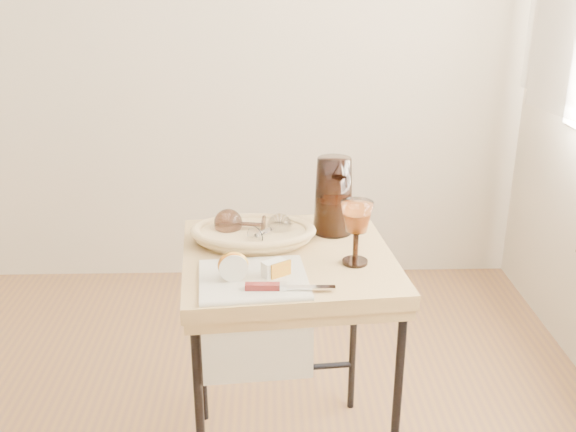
{
  "coord_description": "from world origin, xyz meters",
  "views": [
    {
      "loc": [
        0.59,
        -1.3,
        1.51
      ],
      "look_at": [
        0.64,
        0.37,
        0.86
      ],
      "focal_mm": 41.04,
      "sensor_mm": 36.0,
      "label": 1
    }
  ],
  "objects_px": {
    "bread_basket": "(253,235)",
    "table_knife": "(286,286)",
    "tea_towel": "(253,279)",
    "pitcher": "(333,196)",
    "side_table": "(288,365)",
    "goblet_lying_a": "(243,224)",
    "wine_goblet": "(356,233)",
    "goblet_lying_b": "(269,230)",
    "apple_half": "(233,265)"
  },
  "relations": [
    {
      "from": "tea_towel",
      "to": "table_knife",
      "type": "distance_m",
      "value": 0.11
    },
    {
      "from": "side_table",
      "to": "goblet_lying_a",
      "type": "height_order",
      "value": "goblet_lying_a"
    },
    {
      "from": "tea_towel",
      "to": "bread_basket",
      "type": "bearing_deg",
      "value": 85.81
    },
    {
      "from": "tea_towel",
      "to": "apple_half",
      "type": "relative_size",
      "value": 3.48
    },
    {
      "from": "apple_half",
      "to": "goblet_lying_a",
      "type": "bearing_deg",
      "value": 78.81
    },
    {
      "from": "goblet_lying_a",
      "to": "tea_towel",
      "type": "bearing_deg",
      "value": 107.35
    },
    {
      "from": "bread_basket",
      "to": "goblet_lying_a",
      "type": "bearing_deg",
      "value": 155.04
    },
    {
      "from": "bread_basket",
      "to": "goblet_lying_b",
      "type": "relative_size",
      "value": 2.77
    },
    {
      "from": "goblet_lying_b",
      "to": "apple_half",
      "type": "xyz_separation_m",
      "value": [
        -0.09,
        -0.22,
        -0.01
      ]
    },
    {
      "from": "side_table",
      "to": "apple_half",
      "type": "relative_size",
      "value": 9.35
    },
    {
      "from": "tea_towel",
      "to": "goblet_lying_a",
      "type": "distance_m",
      "value": 0.26
    },
    {
      "from": "goblet_lying_b",
      "to": "table_knife",
      "type": "height_order",
      "value": "goblet_lying_b"
    },
    {
      "from": "tea_towel",
      "to": "wine_goblet",
      "type": "height_order",
      "value": "wine_goblet"
    },
    {
      "from": "wine_goblet",
      "to": "table_knife",
      "type": "xyz_separation_m",
      "value": [
        -0.19,
        -0.16,
        -0.08
      ]
    },
    {
      "from": "tea_towel",
      "to": "bread_basket",
      "type": "distance_m",
      "value": 0.24
    },
    {
      "from": "pitcher",
      "to": "wine_goblet",
      "type": "distance_m",
      "value": 0.23
    },
    {
      "from": "goblet_lying_b",
      "to": "goblet_lying_a",
      "type": "bearing_deg",
      "value": 108.17
    },
    {
      "from": "bread_basket",
      "to": "table_knife",
      "type": "xyz_separation_m",
      "value": [
        0.09,
        -0.31,
        -0.01
      ]
    },
    {
      "from": "bread_basket",
      "to": "table_knife",
      "type": "distance_m",
      "value": 0.32
    },
    {
      "from": "apple_half",
      "to": "wine_goblet",
      "type": "bearing_deg",
      "value": 8.61
    },
    {
      "from": "tea_towel",
      "to": "pitcher",
      "type": "bearing_deg",
      "value": 48.3
    },
    {
      "from": "goblet_lying_a",
      "to": "wine_goblet",
      "type": "xyz_separation_m",
      "value": [
        0.31,
        -0.16,
        0.04
      ]
    },
    {
      "from": "side_table",
      "to": "tea_towel",
      "type": "relative_size",
      "value": 2.68
    },
    {
      "from": "goblet_lying_a",
      "to": "table_knife",
      "type": "relative_size",
      "value": 0.62
    },
    {
      "from": "apple_half",
      "to": "table_knife",
      "type": "xyz_separation_m",
      "value": [
        0.13,
        -0.07,
        -0.03
      ]
    },
    {
      "from": "bread_basket",
      "to": "wine_goblet",
      "type": "relative_size",
      "value": 1.79
    },
    {
      "from": "goblet_lying_a",
      "to": "goblet_lying_b",
      "type": "xyz_separation_m",
      "value": [
        0.08,
        -0.03,
        -0.01
      ]
    },
    {
      "from": "bread_basket",
      "to": "wine_goblet",
      "type": "height_order",
      "value": "wine_goblet"
    },
    {
      "from": "goblet_lying_a",
      "to": "wine_goblet",
      "type": "height_order",
      "value": "wine_goblet"
    },
    {
      "from": "wine_goblet",
      "to": "goblet_lying_b",
      "type": "bearing_deg",
      "value": 150.85
    },
    {
      "from": "pitcher",
      "to": "wine_goblet",
      "type": "relative_size",
      "value": 1.51
    },
    {
      "from": "bread_basket",
      "to": "goblet_lying_b",
      "type": "xyz_separation_m",
      "value": [
        0.05,
        -0.02,
        0.03
      ]
    },
    {
      "from": "bread_basket",
      "to": "goblet_lying_b",
      "type": "bearing_deg",
      "value": -20.2
    },
    {
      "from": "goblet_lying_b",
      "to": "wine_goblet",
      "type": "distance_m",
      "value": 0.27
    },
    {
      "from": "side_table",
      "to": "tea_towel",
      "type": "bearing_deg",
      "value": -119.91
    },
    {
      "from": "goblet_lying_b",
      "to": "table_knife",
      "type": "distance_m",
      "value": 0.29
    },
    {
      "from": "tea_towel",
      "to": "wine_goblet",
      "type": "xyz_separation_m",
      "value": [
        0.27,
        0.09,
        0.09
      ]
    },
    {
      "from": "side_table",
      "to": "table_knife",
      "type": "xyz_separation_m",
      "value": [
        -0.01,
        -0.23,
        0.39
      ]
    },
    {
      "from": "table_knife",
      "to": "apple_half",
      "type": "bearing_deg",
      "value": 155.21
    },
    {
      "from": "goblet_lying_b",
      "to": "pitcher",
      "type": "distance_m",
      "value": 0.23
    },
    {
      "from": "tea_towel",
      "to": "bread_basket",
      "type": "height_order",
      "value": "bread_basket"
    },
    {
      "from": "goblet_lying_a",
      "to": "table_knife",
      "type": "distance_m",
      "value": 0.34
    },
    {
      "from": "side_table",
      "to": "pitcher",
      "type": "height_order",
      "value": "pitcher"
    },
    {
      "from": "wine_goblet",
      "to": "pitcher",
      "type": "bearing_deg",
      "value": 100.09
    },
    {
      "from": "side_table",
      "to": "wine_goblet",
      "type": "relative_size",
      "value": 4.14
    },
    {
      "from": "goblet_lying_a",
      "to": "wine_goblet",
      "type": "relative_size",
      "value": 0.76
    },
    {
      "from": "bread_basket",
      "to": "goblet_lying_b",
      "type": "distance_m",
      "value": 0.06
    },
    {
      "from": "side_table",
      "to": "goblet_lying_a",
      "type": "bearing_deg",
      "value": 144.11
    },
    {
      "from": "apple_half",
      "to": "goblet_lying_b",
      "type": "bearing_deg",
      "value": 59.92
    },
    {
      "from": "goblet_lying_b",
      "to": "apple_half",
      "type": "height_order",
      "value": "goblet_lying_b"
    }
  ]
}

